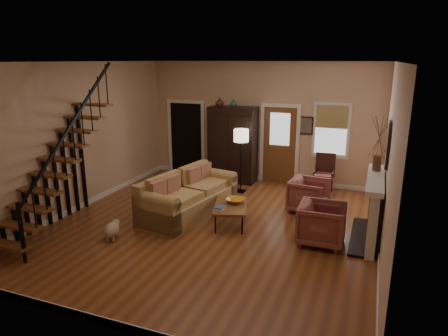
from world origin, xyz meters
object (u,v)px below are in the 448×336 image
(floor_lamp, at_px, (241,161))
(side_chair, at_px, (324,174))
(sofa, at_px, (189,195))
(armchair_left, at_px, (322,224))
(armoire, at_px, (233,145))
(armchair_right, at_px, (309,195))
(coffee_table, at_px, (230,214))

(floor_lamp, distance_m, side_chair, 2.14)
(sofa, xyz_separation_m, side_chair, (2.58, 2.55, 0.06))
(armchair_left, xyz_separation_m, floor_lamp, (-2.38, 2.32, 0.44))
(side_chair, bearing_deg, floor_lamp, -161.95)
(armoire, xyz_separation_m, side_chair, (2.55, -0.20, -0.54))
(sofa, height_order, floor_lamp, floor_lamp)
(armchair_left, height_order, side_chair, side_chair)
(armchair_right, bearing_deg, coffee_table, 140.34)
(armchair_right, bearing_deg, armchair_left, -155.23)
(armchair_left, distance_m, side_chair, 3.00)
(coffee_table, relative_size, floor_lamp, 0.68)
(armchair_right, distance_m, side_chair, 1.43)
(sofa, xyz_separation_m, armchair_left, (2.95, -0.42, -0.06))
(armoire, bearing_deg, floor_lamp, -58.06)
(armoire, xyz_separation_m, armchair_left, (2.92, -3.17, -0.66))
(sofa, xyz_separation_m, armchair_right, (2.44, 1.13, -0.08))
(sofa, distance_m, armchair_left, 2.98)
(floor_lamp, bearing_deg, armoire, 121.94)
(coffee_table, relative_size, side_chair, 1.11)
(floor_lamp, relative_size, side_chair, 1.62)
(armchair_right, bearing_deg, sofa, 121.74)
(sofa, relative_size, floor_lamp, 1.48)
(armoire, relative_size, armchair_right, 2.53)
(armchair_left, bearing_deg, coffee_table, 82.25)
(armchair_right, xyz_separation_m, side_chair, (0.13, 1.42, 0.13))
(floor_lamp, bearing_deg, armchair_right, -22.00)
(coffee_table, distance_m, armchair_left, 1.92)
(armchair_left, relative_size, floor_lamp, 0.52)
(sofa, relative_size, armchair_right, 2.94)
(sofa, distance_m, coffee_table, 1.09)
(coffee_table, xyz_separation_m, floor_lamp, (-0.49, 2.09, 0.61))
(coffee_table, bearing_deg, armchair_left, -6.92)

